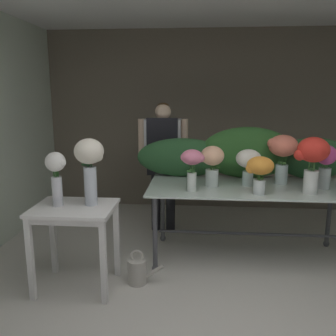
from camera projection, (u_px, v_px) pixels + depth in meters
ground_plane at (218, 257)px, 3.95m from camera, size 8.28×8.28×0.00m
wall_back at (214, 121)px, 5.50m from camera, size 5.24×0.12×2.73m
display_table_glass at (250, 196)px, 3.79m from camera, size 2.16×0.97×0.83m
side_table_white at (75, 218)px, 3.21m from camera, size 0.73×0.57×0.79m
florist at (163, 153)px, 4.53m from camera, size 0.64×0.24×1.67m
foliage_backdrop at (249, 155)px, 4.07m from camera, size 2.42×0.31×0.59m
vase_ivory_snapdragons at (249, 162)px, 3.71m from camera, size 0.27×0.27×0.39m
vase_fuchsia_roses at (326, 163)px, 3.61m from camera, size 0.21×0.21×0.45m
vase_rosy_ranunculus at (192, 163)px, 3.49m from camera, size 0.24×0.22×0.42m
vase_peach_anemones at (212, 162)px, 3.70m from camera, size 0.26×0.24×0.43m
vase_sunset_tulips at (260, 170)px, 3.41m from camera, size 0.27×0.26×0.37m
vase_scarlet_hydrangea at (312, 157)px, 3.41m from camera, size 0.34×0.30×0.56m
vase_coral_dahlias at (283, 151)px, 3.78m from camera, size 0.35×0.31×0.53m
vase_white_roses_tall at (56, 173)px, 3.14m from camera, size 0.19×0.18×0.49m
vase_cream_lisianthus_tall at (90, 162)px, 3.15m from camera, size 0.26×0.26×0.61m
watering_can at (138, 271)px, 3.39m from camera, size 0.35×0.18×0.34m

